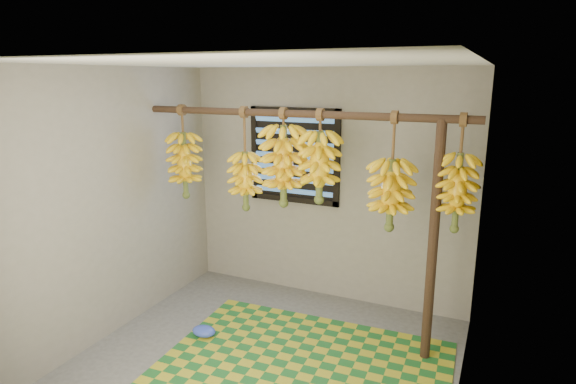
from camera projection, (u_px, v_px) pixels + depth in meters
The scene contains 16 objects.
floor at pixel (260, 367), 3.93m from camera, with size 3.00×3.00×0.01m, color #545454.
ceiling at pixel (255, 62), 3.36m from camera, with size 3.00×3.00×0.01m, color silver.
wall_back at pixel (326, 186), 4.97m from camera, with size 3.00×0.01×2.40m, color gray.
wall_left at pixel (107, 205), 4.25m from camera, with size 0.01×3.00×2.40m, color gray.
wall_right at pixel (469, 257), 3.04m from camera, with size 0.01×3.00×2.40m, color gray.
window at pixel (294, 156), 5.02m from camera, with size 1.00×0.04×1.00m.
hanging_pole at pixel (295, 114), 4.07m from camera, with size 0.06×0.06×3.00m, color #3D281C.
support_post at pixel (433, 245), 3.83m from camera, with size 0.08×0.08×2.00m, color #3D281C.
woven_mat at pixel (299, 372), 3.85m from camera, with size 2.29×1.83×0.01m, color #1C6125.
plastic_bag at pixel (204, 331), 4.37m from camera, with size 0.23×0.16×0.09m, color blue.
banana_bunch_a at pixel (185, 165), 4.67m from camera, with size 0.32×0.32×0.90m.
banana_bunch_b at pixel (284, 166), 4.23m from camera, with size 0.39×0.39×0.87m.
banana_bunch_c at pixel (246, 181), 4.42m from camera, with size 0.30×0.30×0.95m.
banana_bunch_d at pixel (320, 167), 4.09m from camera, with size 0.34×0.34×0.80m.
banana_bunch_e at pixel (391, 195), 3.88m from camera, with size 0.35×0.35×0.96m.
banana_bunch_f at pixel (457, 193), 3.66m from camera, with size 0.30×0.30×0.91m.
Camera 1 is at (1.65, -3.07, 2.31)m, focal length 30.00 mm.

